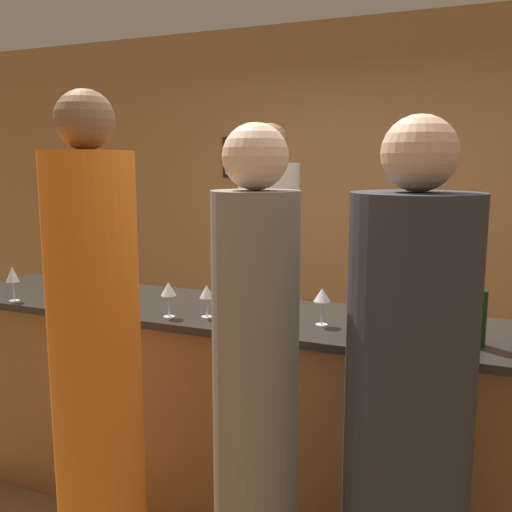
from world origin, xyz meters
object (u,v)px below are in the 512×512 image
Objects in this scene: guest_1 at (97,383)px; wine_bottle_0 at (476,316)px; bartender at (269,298)px; guest_0 at (255,417)px; guest_2 at (407,443)px.

guest_1 reaches higher than wine_bottle_0.
bartender reaches higher than wine_bottle_0.
guest_2 is at bearing 5.70° from guest_0.
bartender is at bearing 87.61° from guest_1.
bartender is at bearing 125.74° from guest_2.
bartender is 6.41× the size of wine_bottle_0.
bartender reaches higher than guest_0.
guest_0 is 0.99× the size of guest_2.
guest_2 is at bearing 5.79° from guest_1.
guest_2 is at bearing 125.74° from bartender.
bartender is at bearing 110.00° from guest_0.
bartender is 1.06× the size of guest_0.
guest_2 is 6.10× the size of wine_bottle_0.
guest_0 is at bearing 110.00° from bartender.
guest_1 is at bearing -174.14° from guest_0.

